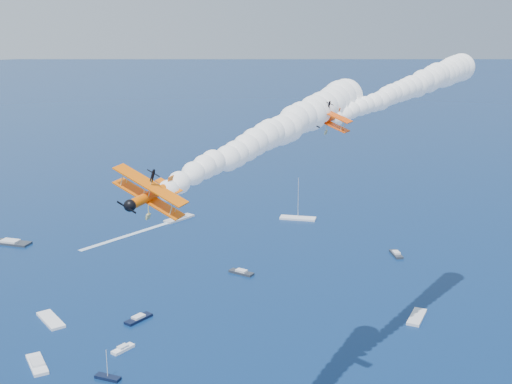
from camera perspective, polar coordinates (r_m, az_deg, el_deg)
biplane_lead at (r=113.22m, az=5.94°, el=6.05°), size 11.10×12.51×8.37m
biplane_trail at (r=76.13m, az=-8.81°, el=-0.27°), size 12.44×13.44×9.11m
smoke_trail_lead at (r=139.42m, az=12.59°, el=8.47°), size 62.86×46.82×10.94m
smoke_trail_trail at (r=100.66m, az=1.68°, el=5.08°), size 63.28×56.92×10.94m
spectator_boats at (r=189.80m, az=-12.61°, el=-8.77°), size 205.43×172.34×0.70m
boat_wakes at (r=197.92m, az=6.65°, el=-7.55°), size 111.60×154.84×0.04m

